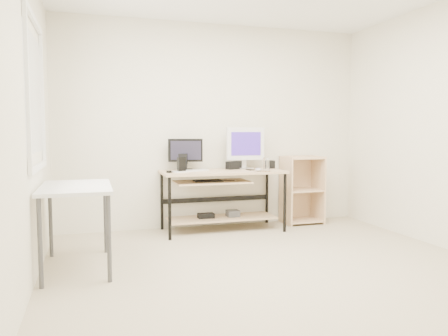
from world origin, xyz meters
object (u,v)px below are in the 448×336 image
desk (220,188)px  side_table (76,194)px  black_monitor (185,152)px  shelf_unit (301,189)px  white_imac (245,145)px  audio_controller (181,165)px

desk → side_table: 1.97m
side_table → black_monitor: size_ratio=2.36×
side_table → shelf_unit: bearing=23.3°
black_monitor → white_imac: 0.79m
white_imac → audio_controller: bearing=-162.7°
shelf_unit → black_monitor: (-1.58, 0.01, 0.52)m
side_table → white_imac: (2.04, 1.23, 0.39)m
shelf_unit → black_monitor: size_ratio=2.12×
audio_controller → side_table: bearing=-154.5°
side_table → white_imac: size_ratio=1.88×
desk → audio_controller: size_ratio=8.43×
desk → white_imac: (0.39, 0.17, 0.52)m
desk → shelf_unit: size_ratio=1.67×
side_table → shelf_unit: (2.83, 1.22, -0.22)m
shelf_unit → black_monitor: bearing=179.5°
desk → side_table: bearing=-147.3°
side_table → shelf_unit: size_ratio=1.11×
desk → shelf_unit: shelf_unit is taller
white_imac → black_monitor: bearing=-179.2°
desk → side_table: (-1.65, -1.06, 0.13)m
side_table → black_monitor: bearing=44.6°
desk → black_monitor: black_monitor is taller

